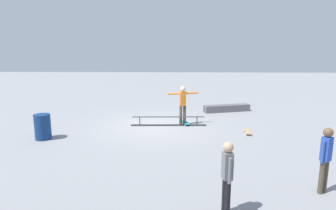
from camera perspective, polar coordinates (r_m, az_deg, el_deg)
ground_plane at (r=12.30m, az=-2.49°, el=-4.11°), size 60.00×60.00×0.00m
grind_rail at (r=12.23m, az=0.08°, el=-3.34°), size 3.28×0.36×0.41m
skate_ledge at (r=15.30m, az=11.81°, el=-0.64°), size 2.53×1.14×0.36m
skater_main at (r=12.19m, az=3.01°, el=0.49°), size 1.33×0.45×1.70m
skateboard_main at (r=12.48m, az=3.57°, el=-3.55°), size 0.41×0.82×0.09m
bystander_grey_shirt at (r=5.71m, az=11.87°, el=-13.60°), size 0.21×0.35×1.51m
bystander_blue_shirt at (r=7.32m, az=29.29°, el=-9.11°), size 0.32×0.26×1.54m
loose_skateboard_natural at (r=11.55m, az=15.80°, el=-5.17°), size 0.32×0.82×0.09m
trash_bin at (r=11.28m, az=-24.05°, el=-4.05°), size 0.57×0.57×0.93m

